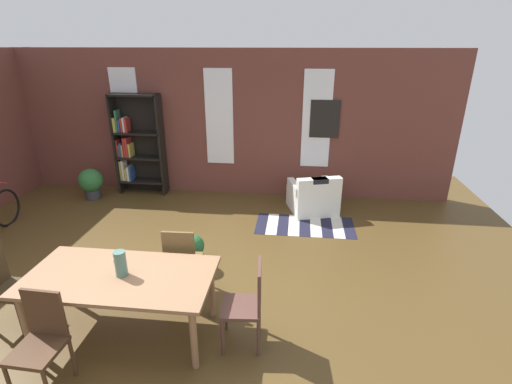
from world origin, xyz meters
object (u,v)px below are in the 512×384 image
(armchair_white, at_px, (313,197))
(bookshelf_tall, at_px, (136,145))
(dining_chair_near_left, at_px, (41,339))
(dining_chair_head_right, at_px, (248,302))
(potted_plant_by_shelf, at_px, (91,182))
(potted_plant_corner, at_px, (193,250))
(vase_on_table, at_px, (121,264))
(dining_table, at_px, (120,281))
(dining_chair_head_left, at_px, (5,284))
(dining_chair_far_right, at_px, (182,260))

(armchair_white, bearing_deg, bookshelf_tall, 170.88)
(dining_chair_near_left, bearing_deg, dining_chair_head_right, 21.93)
(dining_chair_head_right, relative_size, potted_plant_by_shelf, 1.53)
(potted_plant_corner, bearing_deg, vase_on_table, -104.58)
(dining_table, xyz_separation_m, potted_plant_corner, (0.38, 1.33, -0.39))
(dining_table, distance_m, dining_chair_head_right, 1.34)
(dining_chair_near_left, height_order, armchair_white, dining_chair_near_left)
(dining_chair_head_left, bearing_deg, dining_table, -0.11)
(dining_chair_far_right, xyz_separation_m, armchair_white, (1.66, 2.74, -0.23))
(vase_on_table, bearing_deg, armchair_white, 59.05)
(dining_table, bearing_deg, potted_plant_by_shelf, 123.23)
(dining_chair_near_left, bearing_deg, dining_chair_head_left, 141.99)
(armchair_white, bearing_deg, potted_plant_by_shelf, 178.36)
(vase_on_table, height_order, armchair_white, vase_on_table)
(dining_chair_head_left, xyz_separation_m, dining_chair_far_right, (1.77, 0.70, 0.00))
(vase_on_table, bearing_deg, dining_chair_near_left, -123.27)
(armchair_white, bearing_deg, dining_chair_head_left, -134.95)
(dining_chair_head_left, distance_m, potted_plant_by_shelf, 3.71)
(armchair_white, relative_size, potted_plant_corner, 1.99)
(dining_chair_head_right, distance_m, armchair_white, 3.53)
(dining_chair_head_right, relative_size, armchair_white, 0.95)
(dining_chair_head_left, distance_m, bookshelf_tall, 4.05)
(vase_on_table, height_order, potted_plant_by_shelf, vase_on_table)
(vase_on_table, xyz_separation_m, dining_chair_far_right, (0.40, 0.71, -0.37))
(dining_chair_near_left, xyz_separation_m, armchair_white, (2.53, 4.15, -0.23))
(potted_plant_by_shelf, bearing_deg, potted_plant_corner, -39.44)
(vase_on_table, height_order, dining_chair_head_right, vase_on_table)
(potted_plant_by_shelf, bearing_deg, dining_chair_head_right, -44.11)
(armchair_white, distance_m, potted_plant_by_shelf, 4.44)
(dining_chair_head_right, bearing_deg, dining_chair_head_left, -179.92)
(dining_chair_head_right, height_order, potted_plant_by_shelf, dining_chair_head_right)
(bookshelf_tall, distance_m, potted_plant_corner, 3.37)
(dining_chair_head_right, relative_size, potted_plant_corner, 1.89)
(bookshelf_tall, xyz_separation_m, potted_plant_by_shelf, (-0.83, -0.45, -0.67))
(dining_table, height_order, dining_chair_head_left, dining_chair_head_left)
(dining_chair_far_right, xyz_separation_m, potted_plant_corner, (-0.06, 0.63, -0.24))
(dining_chair_head_left, bearing_deg, dining_chair_far_right, 21.62)
(dining_table, bearing_deg, armchair_white, 58.66)
(dining_chair_far_right, xyz_separation_m, dining_chair_near_left, (-0.87, -1.41, 0.00))
(dining_table, bearing_deg, potted_plant_corner, 74.14)
(vase_on_table, relative_size, bookshelf_tall, 0.13)
(dining_chair_far_right, distance_m, armchair_white, 3.21)
(dining_table, relative_size, potted_plant_by_shelf, 3.09)
(dining_table, distance_m, potted_plant_corner, 1.44)
(bookshelf_tall, distance_m, potted_plant_by_shelf, 1.16)
(dining_chair_head_left, relative_size, bookshelf_tall, 0.47)
(dining_chair_near_left, distance_m, bookshelf_tall, 4.87)
(dining_chair_near_left, bearing_deg, dining_chair_far_right, 58.43)
(dining_chair_head_left, relative_size, dining_chair_near_left, 1.00)
(dining_chair_head_right, xyz_separation_m, bookshelf_tall, (-2.85, 4.01, 0.50))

